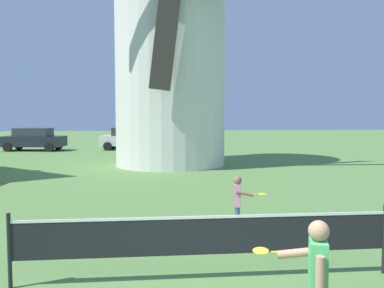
# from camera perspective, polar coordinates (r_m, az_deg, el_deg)

# --- Properties ---
(windmill) EXTENTS (10.10, 6.08, 13.58)m
(windmill) POSITION_cam_1_polar(r_m,az_deg,el_deg) (20.75, -3.05, 14.61)
(windmill) COLOR silver
(windmill) RESTS_ON ground_plane
(tennis_net) EXTENTS (5.73, 0.06, 1.10)m
(tennis_net) POSITION_cam_1_polar(r_m,az_deg,el_deg) (6.35, 1.87, -12.51)
(tennis_net) COLOR black
(tennis_net) RESTS_ON ground_plane
(player_near) EXTENTS (0.76, 0.73, 1.43)m
(player_near) POSITION_cam_1_polar(r_m,az_deg,el_deg) (4.65, 16.65, -17.46)
(player_near) COLOR #9E937F
(player_near) RESTS_ON ground_plane
(player_far) EXTENTS (0.69, 0.61, 1.19)m
(player_far) POSITION_cam_1_polar(r_m,az_deg,el_deg) (8.98, 6.42, -7.66)
(player_far) COLOR slate
(player_far) RESTS_ON ground_plane
(parked_car_black) EXTENTS (4.36, 2.33, 1.56)m
(parked_car_black) POSITION_cam_1_polar(r_m,az_deg,el_deg) (30.49, -21.00, 0.65)
(parked_car_black) COLOR #1E232D
(parked_car_black) RESTS_ON ground_plane
(parked_car_cream) EXTENTS (4.03, 2.32, 1.56)m
(parked_car_cream) POSITION_cam_1_polar(r_m,az_deg,el_deg) (29.61, -8.72, 0.78)
(parked_car_cream) COLOR silver
(parked_car_cream) RESTS_ON ground_plane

